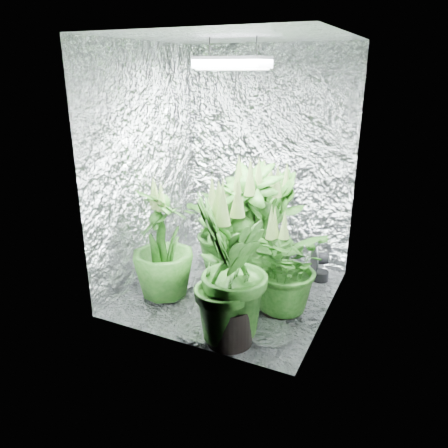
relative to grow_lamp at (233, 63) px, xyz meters
name	(u,v)px	position (x,y,z in m)	size (l,w,h in m)	color
ground	(231,292)	(0.00, 0.00, -1.83)	(1.60, 1.60, 0.00)	silver
walls	(232,177)	(0.00, 0.00, -0.83)	(1.62, 1.62, 2.00)	silver
ceiling	(233,36)	(0.00, 0.00, 0.17)	(1.60, 1.60, 0.01)	silver
grow_lamp	(233,63)	(0.00, 0.00, 0.00)	(0.50, 0.30, 0.22)	gray
plant_a	(227,230)	(-0.20, 0.35, -1.41)	(0.85, 0.85, 0.88)	black
plant_b	(263,223)	(0.09, 0.50, -1.35)	(0.70, 0.70, 1.03)	black
plant_c	(268,231)	(0.21, 0.28, -1.33)	(0.60, 0.60, 1.07)	black
plant_d	(163,245)	(-0.47, -0.29, -1.37)	(0.69, 0.69, 0.99)	black
plant_e	(281,265)	(0.46, -0.13, -1.42)	(0.74, 0.74, 0.86)	black
plant_f	(227,251)	(0.06, -0.21, -1.35)	(0.63, 0.63, 1.05)	black
plant_g	(230,274)	(0.28, -0.64, -1.31)	(0.62, 0.62, 1.14)	black
plant_h	(245,233)	(0.10, 0.05, -1.28)	(0.73, 0.73, 1.17)	black
circulation_fan	(317,264)	(0.59, 0.54, -1.67)	(0.20, 0.31, 0.37)	black
plant_label	(237,308)	(0.35, -0.67, -1.53)	(0.05, 0.01, 0.08)	white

